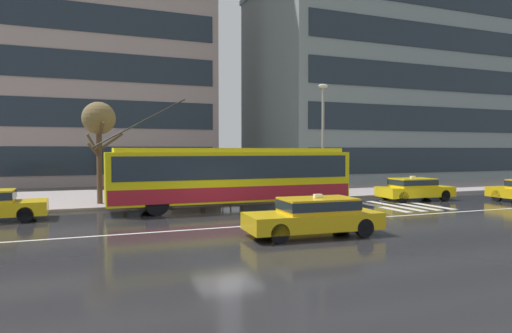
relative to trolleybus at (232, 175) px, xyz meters
The scene contains 18 objects.
ground_plane 4.31m from the trolleybus, 110.98° to the right, with size 160.00×160.00×0.00m, color #242325.
sidewalk_slab 6.93m from the trolleybus, 102.21° to the left, with size 80.00×10.00×0.14m, color gray.
crosswalk_stripe_edge_near 7.65m from the trolleybus, 16.02° to the right, with size 0.44×4.40×0.01m, color beige.
crosswalk_stripe_inner_a 8.50m from the trolleybus, 14.31° to the right, with size 0.44×4.40×0.01m, color beige.
crosswalk_stripe_center 9.36m from the trolleybus, 12.93° to the right, with size 0.44×4.40×0.01m, color beige.
crosswalk_stripe_inner_b 10.22m from the trolleybus, 11.79° to the right, with size 0.44×4.40×0.01m, color beige.
lane_centre_line 5.38m from the trolleybus, 106.17° to the right, with size 72.00×0.14×0.01m, color silver.
trolleybus is the anchor object (origin of this frame).
taxi_ahead_of_bus 10.76m from the trolleybus, ahead, with size 4.29×1.96×1.39m.
taxi_oncoming_near 7.52m from the trolleybus, 86.24° to the right, with size 4.61×1.94×1.39m.
bus_shelter 3.69m from the trolleybus, 107.30° to the left, with size 3.93×1.80×2.63m.
pedestrian_at_shelter 2.49m from the trolleybus, 108.87° to the left, with size 1.35×1.35×1.93m.
pedestrian_approaching_curb 5.95m from the trolleybus, 144.03° to the left, with size 1.23×1.23×1.97m.
pedestrian_walking_past 4.18m from the trolleybus, 65.26° to the left, with size 1.46×1.46×1.94m.
street_lamp 7.13m from the trolleybus, 19.41° to the left, with size 0.60×0.32×6.59m.
street_tree_bare 7.35m from the trolleybus, 151.86° to the left, with size 2.01×1.87×5.16m.
office_tower_corner_left 25.70m from the trolleybus, 103.33° to the left, with size 18.46×10.76×30.00m.
office_tower_corner_right 28.94m from the trolleybus, 36.89° to the left, with size 27.63×13.78×18.50m.
Camera 1 is at (-5.13, -16.54, 2.87)m, focal length 30.60 mm.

